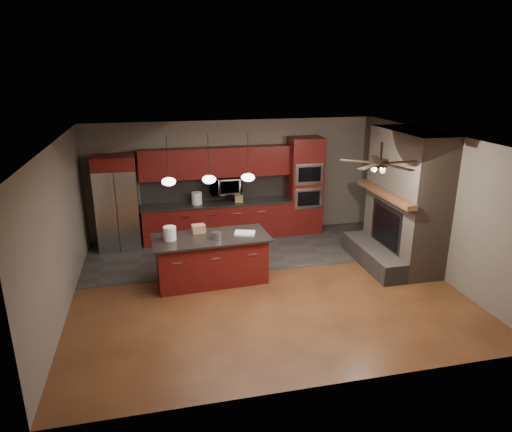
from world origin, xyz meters
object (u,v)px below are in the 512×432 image
object	(u,v)px
kitchen_island	(211,259)
counter_box	(239,198)
microwave	(225,185)
paint_can	(217,235)
white_bucket	(170,233)
paint_tray	(245,233)
oven_tower	(305,186)
refrigerator	(117,203)
counter_bucket	(197,198)
cardboard_box	(198,229)

from	to	relation	value
kitchen_island	counter_box	distance (m)	2.51
microwave	paint_can	world-z (taller)	microwave
white_bucket	paint_can	xyz separation A→B (m)	(0.86, -0.13, -0.06)
paint_tray	oven_tower	bearing A→B (deg)	66.54
refrigerator	kitchen_island	distance (m)	2.93
microwave	white_bucket	xyz separation A→B (m)	(-1.42, -2.34, -0.25)
refrigerator	paint_tray	xyz separation A→B (m)	(2.48, -2.22, -0.13)
paint_can	counter_bucket	world-z (taller)	counter_bucket
oven_tower	microwave	bearing A→B (deg)	178.34
refrigerator	paint_tray	distance (m)	3.33
white_bucket	counter_box	world-z (taller)	white_bucket
white_bucket	cardboard_box	world-z (taller)	white_bucket
paint_can	cardboard_box	world-z (taller)	cardboard_box
cardboard_box	counter_bucket	xyz separation A→B (m)	(0.17, 2.02, 0.04)
paint_tray	counter_box	world-z (taller)	counter_box
white_bucket	cardboard_box	xyz separation A→B (m)	(0.56, 0.27, -0.05)
paint_can	paint_tray	bearing A→B (deg)	12.23
kitchen_island	white_bucket	world-z (taller)	white_bucket
white_bucket	cardboard_box	bearing A→B (deg)	25.61
refrigerator	cardboard_box	distance (m)	2.52
cardboard_box	kitchen_island	bearing A→B (deg)	-61.16
microwave	kitchen_island	size ratio (longest dim) A/B	0.32
white_bucket	paint_tray	xyz separation A→B (m)	(1.42, -0.01, -0.11)
kitchen_island	white_bucket	distance (m)	0.96
white_bucket	counter_bucket	size ratio (longest dim) A/B	0.90
refrigerator	white_bucket	world-z (taller)	refrigerator
refrigerator	counter_bucket	size ratio (longest dim) A/B	7.58
white_bucket	counter_box	distance (m)	2.83
paint_can	oven_tower	bearing A→B (deg)	43.55
oven_tower	cardboard_box	xyz separation A→B (m)	(-2.84, -2.01, -0.19)
refrigerator	cardboard_box	world-z (taller)	refrigerator
kitchen_island	paint_can	bearing A→B (deg)	-52.82
microwave	kitchen_island	bearing A→B (deg)	-105.83
paint_can	microwave	bearing A→B (deg)	77.16
oven_tower	paint_tray	xyz separation A→B (m)	(-1.98, -2.29, -0.25)
paint_can	counter_bucket	bearing A→B (deg)	93.07
oven_tower	paint_can	size ratio (longest dim) A/B	12.36
cardboard_box	white_bucket	bearing A→B (deg)	-161.03
oven_tower	refrigerator	size ratio (longest dim) A/B	1.11
microwave	white_bucket	distance (m)	2.75
microwave	paint_tray	size ratio (longest dim) A/B	1.90
counter_box	microwave	bearing A→B (deg)	173.80
paint_can	white_bucket	bearing A→B (deg)	171.13
paint_tray	cardboard_box	distance (m)	0.91
paint_can	paint_tray	size ratio (longest dim) A/B	0.50
white_bucket	counter_bucket	world-z (taller)	counter_bucket
counter_bucket	counter_box	distance (m)	1.01
oven_tower	refrigerator	xyz separation A→B (m)	(-4.46, -0.07, -0.12)
counter_box	white_bucket	bearing A→B (deg)	-116.21
white_bucket	paint_can	distance (m)	0.87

